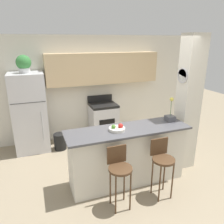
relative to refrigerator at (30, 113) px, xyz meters
name	(u,v)px	position (x,y,z in m)	size (l,w,h in m)	color
ground_plane	(127,181)	(1.55, -1.88, -0.89)	(14.00, 14.00, 0.00)	gray
wall_back	(97,79)	(1.66, 0.30, 0.60)	(5.60, 0.38, 2.55)	silver
pillar_right	(188,104)	(2.83, -1.75, 0.39)	(0.38, 0.32, 2.55)	silver
counter_bar	(128,156)	(1.55, -1.88, -0.37)	(2.11, 0.62, 1.02)	silver
refrigerator	(30,113)	(0.00, 0.00, 0.00)	(0.73, 0.67, 1.77)	silver
stove_range	(103,121)	(1.73, 0.04, -0.43)	(0.66, 0.60, 1.07)	silver
bar_stool_left	(119,169)	(1.18, -2.40, -0.25)	(0.35, 0.35, 0.96)	#4C331E
bar_stool_right	(162,160)	(1.91, -2.40, -0.25)	(0.35, 0.35, 0.96)	#4C331E
potted_plant_on_fridge	(24,64)	(0.00, 0.00, 1.08)	(0.31, 0.31, 0.37)	silver
orchid_vase	(170,116)	(2.41, -1.81, 0.23)	(0.15, 0.15, 0.45)	#4C4C51
fruit_bowl	(117,129)	(1.34, -1.89, 0.17)	(0.27, 0.27, 0.12)	silver
trash_bin	(60,141)	(0.58, -0.23, -0.70)	(0.28, 0.28, 0.38)	black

